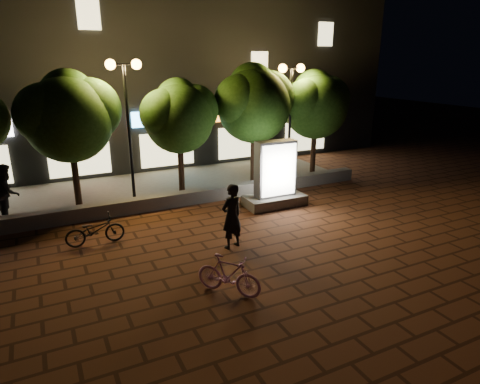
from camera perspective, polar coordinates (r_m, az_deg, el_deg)
ground at (r=12.41m, az=-2.05°, el=-7.36°), size 80.00×80.00×0.00m
retaining_wall at (r=15.80m, az=-8.05°, el=-0.90°), size 16.00×0.45×0.50m
sidewalk at (r=18.14m, az=-10.54°, el=0.77°), size 16.00×5.00×0.08m
building_block at (r=23.69m, az=-15.83°, el=16.56°), size 28.00×8.12×11.30m
tree_left at (r=15.86m, az=-22.37°, el=9.90°), size 3.60×3.00×4.89m
tree_mid at (r=16.66m, az=-8.30°, el=10.56°), size 3.24×2.70×4.50m
tree_right at (r=17.91m, az=1.96°, el=12.37°), size 3.72×3.10×5.07m
tree_far_right at (r=19.64m, az=10.40°, el=12.01°), size 3.48×2.90×4.76m
street_lamp_left at (r=15.81m, az=-15.37°, el=12.70°), size 1.26×0.36×5.18m
street_lamp_right at (r=18.50m, az=6.99°, el=13.45°), size 1.26×0.36×4.98m
ad_kiosk at (r=15.44m, az=4.82°, el=1.67°), size 2.29×1.18×2.46m
scooter_pink at (r=9.85m, az=-1.56°, el=-11.31°), size 1.38×1.54×0.97m
rider at (r=11.93m, az=-1.14°, el=-3.35°), size 0.81×0.64×1.94m
scooter_parked at (r=13.06m, az=-19.28°, el=-4.97°), size 1.70×0.63×0.89m
pedestrian at (r=15.87m, az=-29.27°, el=0.00°), size 0.81×1.00×1.92m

